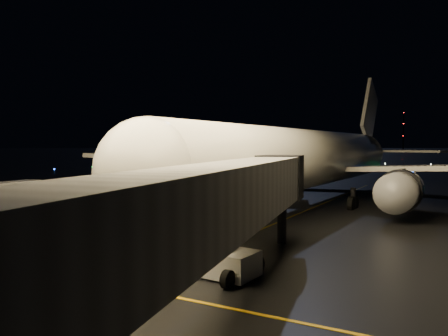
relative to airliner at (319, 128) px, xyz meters
The scene contains 17 objects.
ground 274.72m from the airliner, 92.44° to the left, with size 2000.00×2000.00×0.00m, color black.
lane_centre 14.27m from the airliner, 88.33° to the right, with size 0.25×80.00×0.02m, color gold.
airliner is the anchor object (origin of this frame).
pushback_tug 32.90m from the airliner, 83.47° to the right, with size 4.51×2.36×2.15m, color silver.
belt_loader 22.13m from the airliner, 105.01° to the right, with size 7.01×1.91×3.40m, color silver, non-canonical shape.
service_truck 38.50m from the airliner, 151.19° to the right, with size 2.49×7.88×2.90m, color silver.
crew_c 25.06m from the airliner, 133.38° to the right, with size 1.14×0.47×1.95m, color orange.
safety_cone_0 13.54m from the airliner, 145.23° to the right, with size 0.47×0.47×0.53m, color #F0330A.
safety_cone_1 11.63m from the airliner, 143.68° to the right, with size 0.40×0.40×0.45m, color #F0330A.
safety_cone_2 18.21m from the airliner, 156.34° to the right, with size 0.46×0.46×0.52m, color #F0330A.
safety_cone_3 34.26m from the airliner, 165.85° to the left, with size 0.46×0.46×0.52m, color #F0330A.
radio_mast 718.25m from the airliner, 95.73° to the left, with size 1.80×1.80×64.00m, color black.
taxiway_lights 81.69m from the airliner, 98.28° to the left, with size 164.00×92.00×0.36m, color black, non-canonical shape.
baggage_cart_0 24.08m from the airliner, 156.70° to the right, with size 2.02×1.41×1.72m, color gray.
baggage_cart_1 29.02m from the airliner, 161.66° to the right, with size 2.21×1.55×1.88m, color gray.
baggage_cart_2 32.06m from the airliner, 153.82° to the right, with size 1.97×1.38×1.68m, color gray.
baggage_cart_3 34.62m from the airliner, 155.25° to the right, with size 1.92×1.34×1.63m, color gray.
Camera 1 is at (27.33, -27.01, 7.36)m, focal length 35.00 mm.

